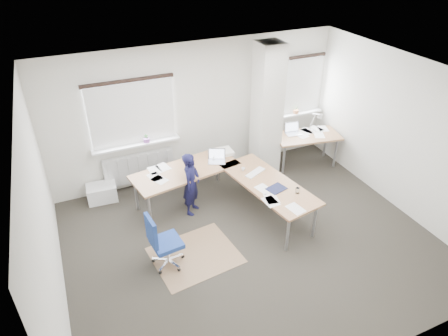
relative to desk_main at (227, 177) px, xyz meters
name	(u,v)px	position (x,y,z in m)	size (l,w,h in m)	color
ground	(251,241)	(-0.03, -1.05, -0.69)	(6.00, 6.00, 0.00)	black
room_shell	(252,137)	(0.16, -0.60, 1.05)	(6.04, 5.04, 2.82)	beige
floor_mat	(195,255)	(-1.01, -0.97, -0.69)	(1.33, 1.12, 0.01)	#8A694B
white_crate	(102,193)	(-2.13, 1.20, -0.53)	(0.55, 0.39, 0.33)	white
desk_main	(227,177)	(0.00, 0.00, 0.00)	(2.82, 2.63, 0.96)	#8D5B3D
desk_side	(307,137)	(2.22, 0.76, -0.01)	(1.50, 0.93, 1.22)	#8D5B3D
task_chair	(165,251)	(-1.50, -0.98, -0.42)	(0.54, 0.54, 0.99)	navy
person	(191,184)	(-0.65, 0.15, -0.08)	(0.45, 0.29, 1.23)	black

